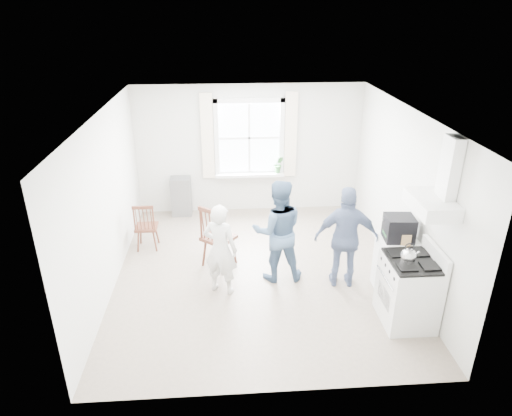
{
  "coord_description": "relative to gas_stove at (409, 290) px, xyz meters",
  "views": [
    {
      "loc": [
        -0.49,
        -6.29,
        4.0
      ],
      "look_at": [
        -0.03,
        0.2,
        1.06
      ],
      "focal_mm": 32.0,
      "sensor_mm": 36.0,
      "label": 1
    }
  ],
  "objects": [
    {
      "name": "range_hood",
      "position": [
        0.16,
        -0.0,
        1.42
      ],
      "size": [
        0.45,
        0.76,
        0.94
      ],
      "color": "white",
      "rests_on": "room_shell"
    },
    {
      "name": "person_left",
      "position": [
        -2.51,
        0.88,
        0.23
      ],
      "size": [
        0.69,
        0.69,
        1.43
      ],
      "primitive_type": "imported",
      "rotation": [
        0.0,
        0.0,
        2.72
      ],
      "color": "silver",
      "rests_on": "ground"
    },
    {
      "name": "low_cabinet",
      "position": [
        0.07,
        0.7,
        -0.03
      ],
      "size": [
        0.5,
        0.55,
        0.9
      ],
      "primitive_type": "cube",
      "color": "white",
      "rests_on": "ground"
    },
    {
      "name": "person_right",
      "position": [
        -0.64,
        0.93,
        0.32
      ],
      "size": [
        1.05,
        1.05,
        1.61
      ],
      "primitive_type": "imported",
      "rotation": [
        0.0,
        0.0,
        3.02
      ],
      "color": "navy",
      "rests_on": "ground"
    },
    {
      "name": "person_mid",
      "position": [
        -1.63,
        1.19,
        0.34
      ],
      "size": [
        0.82,
        0.82,
        1.64
      ],
      "primitive_type": "imported",
      "rotation": [
        0.0,
        0.0,
        3.16
      ],
      "color": "#435D7D",
      "rests_on": "ground"
    },
    {
      "name": "room_shell",
      "position": [
        -1.91,
        1.35,
        0.82
      ],
      "size": [
        4.62,
        5.12,
        2.64
      ],
      "color": "gray",
      "rests_on": "ground"
    },
    {
      "name": "gas_stove",
      "position": [
        0.0,
        0.0,
        0.0
      ],
      "size": [
        0.68,
        0.76,
        1.12
      ],
      "color": "silver",
      "rests_on": "ground"
    },
    {
      "name": "window_assembly",
      "position": [
        -1.91,
        3.8,
        0.98
      ],
      "size": [
        1.88,
        0.24,
        1.7
      ],
      "color": "white",
      "rests_on": "room_shell"
    },
    {
      "name": "shelf_unit",
      "position": [
        -3.31,
        3.68,
        -0.08
      ],
      "size": [
        0.4,
        0.3,
        0.8
      ],
      "primitive_type": "cube",
      "color": "slate",
      "rests_on": "ground"
    },
    {
      "name": "windsor_chair_b",
      "position": [
        -2.62,
        1.55,
        0.18
      ],
      "size": [
        0.64,
        0.64,
        1.1
      ],
      "color": "#4A2418",
      "rests_on": "ground"
    },
    {
      "name": "cardboard_box",
      "position": [
        0.05,
        0.57,
        0.5
      ],
      "size": [
        0.3,
        0.26,
        0.16
      ],
      "primitive_type": "cube",
      "rotation": [
        0.0,
        0.0,
        -0.4
      ],
      "color": "#AA8452",
      "rests_on": "low_cabinet"
    },
    {
      "name": "potted_plant",
      "position": [
        -1.33,
        3.71,
        0.54
      ],
      "size": [
        0.19,
        0.19,
        0.35
      ],
      "primitive_type": "imported",
      "rotation": [
        0.0,
        0.0,
        0.01
      ],
      "color": "#316F32",
      "rests_on": "window_assembly"
    },
    {
      "name": "stereo_stack",
      "position": [
        0.03,
        0.66,
        0.59
      ],
      "size": [
        0.42,
        0.39,
        0.36
      ],
      "color": "black",
      "rests_on": "low_cabinet"
    },
    {
      "name": "windsor_chair_a",
      "position": [
        -3.81,
        2.22,
        0.06
      ],
      "size": [
        0.38,
        0.37,
        0.89
      ],
      "color": "#4A2418",
      "rests_on": "ground"
    },
    {
      "name": "kettle",
      "position": [
        -0.1,
        -0.05,
        0.56
      ],
      "size": [
        0.2,
        0.2,
        0.28
      ],
      "color": "silver",
      "rests_on": "gas_stove"
    }
  ]
}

